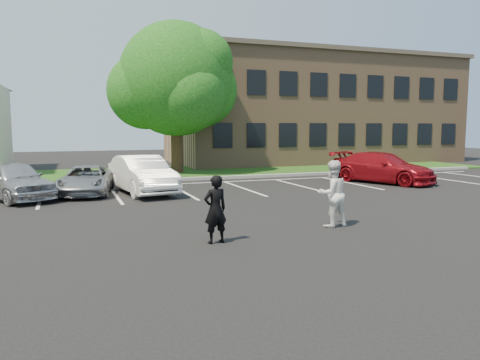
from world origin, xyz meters
The scene contains 12 objects.
ground_plane centered at (0.00, 0.00, 0.00)m, with size 90.00×90.00×0.00m, color black.
curb centered at (0.00, 12.00, 0.07)m, with size 40.00×0.30×0.15m, color gray.
grass_strip centered at (0.00, 16.00, 0.04)m, with size 44.00×8.00×0.08m, color #21460D.
stall_lines centered at (1.40, 8.95, 0.01)m, with size 34.00×5.36×0.01m.
office_building centered at (14.00, 21.99, 4.16)m, with size 22.40×10.40×8.30m.
tree centered at (1.63, 15.87, 5.35)m, with size 7.80×7.20×8.80m.
man_black_suit centered at (-1.36, -0.97, 0.82)m, with size 0.60×0.39×1.63m, color black.
man_white_shirt centered at (2.23, -0.32, 0.92)m, with size 0.90×0.70×1.84m, color white.
car_silver_west centered at (-6.52, 8.06, 0.74)m, with size 1.74×4.32×1.47m, color #B8B8BD.
car_silver_minivan centered at (-3.88, 8.60, 0.58)m, with size 1.94×4.21×1.17m, color #9A9DA2.
car_white_sedan centered at (-1.68, 8.09, 0.79)m, with size 1.66×4.77×1.57m, color white.
car_red_compact centered at (10.03, 7.67, 0.75)m, with size 2.10×5.16×1.50m, color maroon.
Camera 1 is at (-4.64, -11.40, 2.77)m, focal length 35.00 mm.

